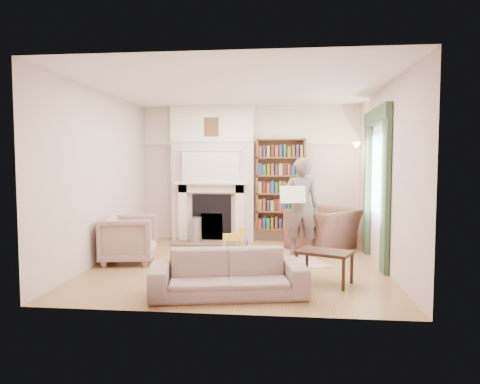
# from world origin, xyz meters

# --- Properties ---
(floor) EXTENTS (4.50, 4.50, 0.00)m
(floor) POSITION_xyz_m (0.00, 0.00, 0.00)
(floor) COLOR olive
(floor) RESTS_ON ground
(ceiling) EXTENTS (4.50, 4.50, 0.00)m
(ceiling) POSITION_xyz_m (0.00, 0.00, 2.80)
(ceiling) COLOR white
(ceiling) RESTS_ON wall_back
(wall_back) EXTENTS (4.50, 0.00, 4.50)m
(wall_back) POSITION_xyz_m (0.00, 2.25, 1.40)
(wall_back) COLOR beige
(wall_back) RESTS_ON floor
(wall_front) EXTENTS (4.50, 0.00, 4.50)m
(wall_front) POSITION_xyz_m (0.00, -2.25, 1.40)
(wall_front) COLOR beige
(wall_front) RESTS_ON floor
(wall_left) EXTENTS (0.00, 4.50, 4.50)m
(wall_left) POSITION_xyz_m (-2.25, 0.00, 1.40)
(wall_left) COLOR beige
(wall_left) RESTS_ON floor
(wall_right) EXTENTS (0.00, 4.50, 4.50)m
(wall_right) POSITION_xyz_m (2.25, 0.00, 1.40)
(wall_right) COLOR beige
(wall_right) RESTS_ON floor
(fireplace) EXTENTS (1.70, 0.58, 2.80)m
(fireplace) POSITION_xyz_m (-0.75, 2.05, 1.39)
(fireplace) COLOR beige
(fireplace) RESTS_ON floor
(bookcase) EXTENTS (1.00, 0.24, 1.85)m
(bookcase) POSITION_xyz_m (0.65, 2.12, 1.18)
(bookcase) COLOR brown
(bookcase) RESTS_ON floor
(window) EXTENTS (0.02, 0.90, 1.30)m
(window) POSITION_xyz_m (2.23, 0.40, 1.45)
(window) COLOR silver
(window) RESTS_ON wall_right
(curtain_left) EXTENTS (0.07, 0.32, 2.40)m
(curtain_left) POSITION_xyz_m (2.20, -0.30, 1.20)
(curtain_left) COLOR #2A422A
(curtain_left) RESTS_ON floor
(curtain_right) EXTENTS (0.07, 0.32, 2.40)m
(curtain_right) POSITION_xyz_m (2.20, 1.10, 1.20)
(curtain_right) COLOR #2A422A
(curtain_right) RESTS_ON floor
(pelmet) EXTENTS (0.09, 1.70, 0.24)m
(pelmet) POSITION_xyz_m (2.19, 0.40, 2.38)
(pelmet) COLOR #2A422A
(pelmet) RESTS_ON wall_right
(wall_sconce) EXTENTS (0.20, 0.24, 0.24)m
(wall_sconce) POSITION_xyz_m (2.03, 1.50, 1.90)
(wall_sconce) COLOR gold
(wall_sconce) RESTS_ON wall_right
(rug) EXTENTS (2.79, 2.47, 0.01)m
(rug) POSITION_xyz_m (0.08, 0.38, 0.01)
(rug) COLOR beige
(rug) RESTS_ON floor
(armchair_reading) EXTENTS (1.54, 1.55, 0.76)m
(armchair_reading) POSITION_xyz_m (1.47, 1.39, 0.38)
(armchair_reading) COLOR #4B2928
(armchair_reading) RESTS_ON floor
(armchair_left) EXTENTS (0.97, 0.95, 0.76)m
(armchair_left) POSITION_xyz_m (-1.80, -0.03, 0.38)
(armchair_left) COLOR #BDAA9C
(armchair_left) RESTS_ON floor
(sofa) EXTENTS (1.99, 1.09, 0.55)m
(sofa) POSITION_xyz_m (0.05, -1.60, 0.28)
(sofa) COLOR #A39486
(sofa) RESTS_ON floor
(man_reading) EXTENTS (0.66, 0.46, 1.72)m
(man_reading) POSITION_xyz_m (1.02, 0.79, 0.86)
(man_reading) COLOR #5A4F48
(man_reading) RESTS_ON floor
(newspaper) EXTENTS (0.44, 0.15, 0.29)m
(newspaper) POSITION_xyz_m (0.87, 0.59, 1.09)
(newspaper) COLOR silver
(newspaper) RESTS_ON man_reading
(coffee_table) EXTENTS (0.82, 0.70, 0.45)m
(coffee_table) POSITION_xyz_m (1.27, -0.95, 0.23)
(coffee_table) COLOR black
(coffee_table) RESTS_ON floor
(paraffin_heater) EXTENTS (0.31, 0.31, 0.55)m
(paraffin_heater) POSITION_xyz_m (-1.02, 1.55, 0.28)
(paraffin_heater) COLOR #A0A3A7
(paraffin_heater) RESTS_ON floor
(rocking_horse) EXTENTS (0.56, 0.34, 0.46)m
(rocking_horse) POSITION_xyz_m (-0.21, 0.91, 0.23)
(rocking_horse) COLOR gold
(rocking_horse) RESTS_ON rug
(board_game) EXTENTS (0.44, 0.44, 0.03)m
(board_game) POSITION_xyz_m (-0.09, -0.14, 0.03)
(board_game) COLOR #D5CB4B
(board_game) RESTS_ON rug
(game_box_lid) EXTENTS (0.37, 0.31, 0.05)m
(game_box_lid) POSITION_xyz_m (-0.59, 0.30, 0.04)
(game_box_lid) COLOR red
(game_box_lid) RESTS_ON rug
(comic_annuals) EXTENTS (0.60, 0.67, 0.02)m
(comic_annuals) POSITION_xyz_m (0.20, -0.46, 0.02)
(comic_annuals) COLOR red
(comic_annuals) RESTS_ON rug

